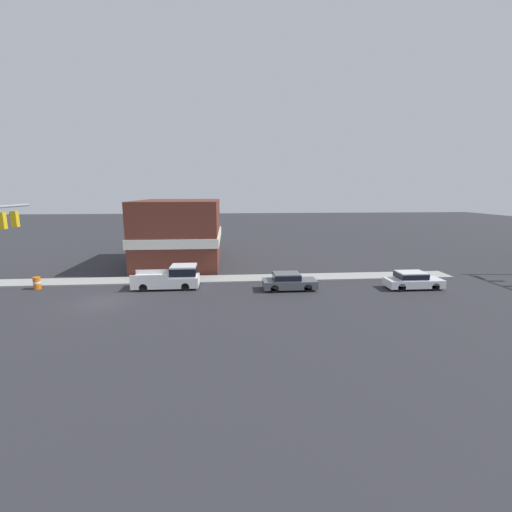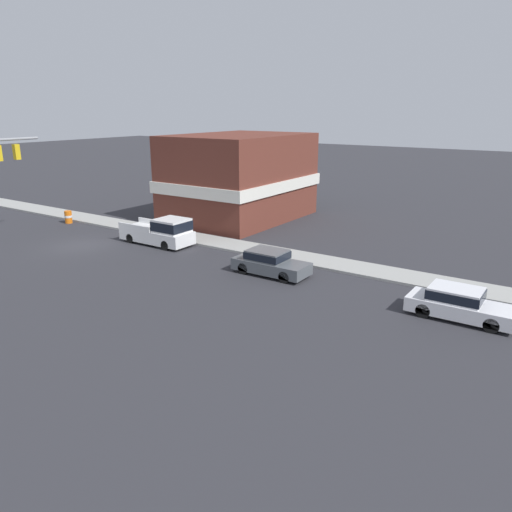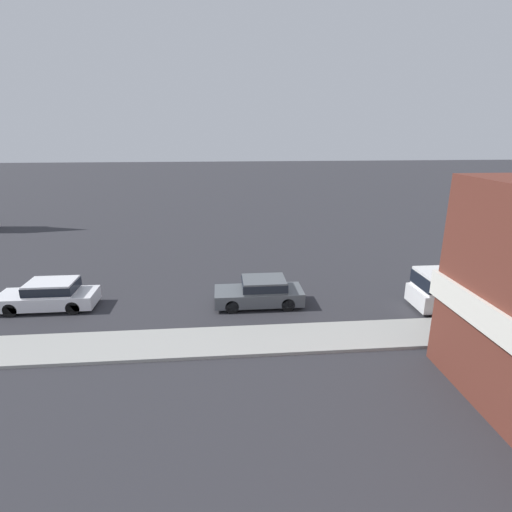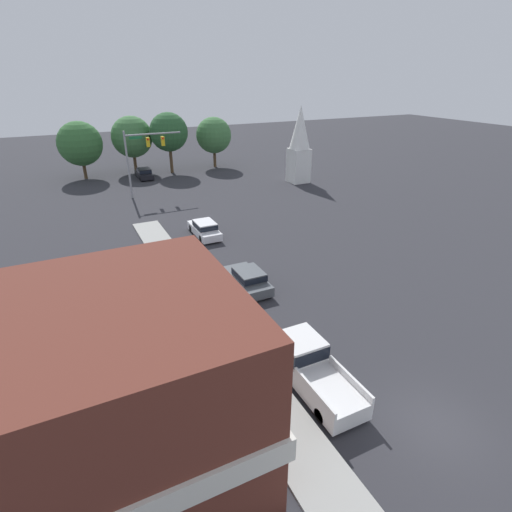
% 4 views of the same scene
% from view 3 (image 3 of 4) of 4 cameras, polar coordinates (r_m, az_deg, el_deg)
% --- Properties ---
extents(ground_plane, '(200.00, 200.00, 0.00)m').
position_cam_3_polar(ground_plane, '(27.16, 31.14, -3.11)').
color(ground_plane, '#2D2D33').
extents(car_lead, '(1.82, 4.36, 1.40)m').
position_cam_3_polar(car_lead, '(19.91, 0.66, -5.07)').
color(car_lead, black).
rests_on(car_lead, ground).
extents(car_second_ahead, '(1.75, 4.58, 1.43)m').
position_cam_3_polar(car_second_ahead, '(21.97, -27.41, -4.89)').
color(car_second_ahead, black).
rests_on(car_second_ahead, ground).
extents(pickup_truck_parked, '(2.01, 5.37, 1.93)m').
position_cam_3_polar(pickup_truck_parked, '(21.82, 26.82, -4.39)').
color(pickup_truck_parked, black).
rests_on(pickup_truck_parked, ground).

